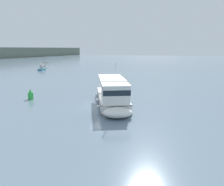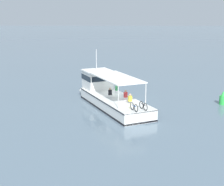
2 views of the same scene
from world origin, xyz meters
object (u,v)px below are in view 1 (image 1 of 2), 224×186
(channel_buoy, at_px, (31,95))
(motorboat_near_starboard, at_px, (45,64))
(ferry_main, at_px, (113,98))
(motorboat_far_right, at_px, (42,68))

(channel_buoy, bearing_deg, motorboat_near_starboard, 35.41)
(ferry_main, relative_size, channel_buoy, 9.12)
(motorboat_near_starboard, xyz_separation_m, channel_buoy, (-52.12, -37.05, 0.02))
(motorboat_near_starboard, bearing_deg, ferry_main, -136.72)
(channel_buoy, bearing_deg, motorboat_far_right, 35.73)
(ferry_main, xyz_separation_m, channel_buoy, (-0.28, 11.77, -0.45))
(ferry_main, bearing_deg, channel_buoy, 91.38)
(motorboat_near_starboard, height_order, channel_buoy, channel_buoy)
(ferry_main, height_order, motorboat_near_starboard, ferry_main)
(motorboat_far_right, distance_m, channel_buoy, 42.69)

